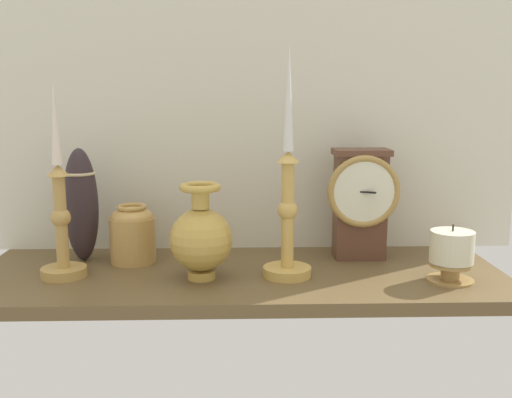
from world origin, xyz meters
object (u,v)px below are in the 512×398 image
brass_vase_bulbous (203,237)px  tall_ceramic_vase (83,204)px  candlestick_tall_center (63,221)px  mantel_clock (362,201)px  candlestick_tall_left (290,210)px  pillar_candle_front (453,254)px  brass_vase_jar (134,233)px

brass_vase_bulbous → tall_ceramic_vase: bearing=152.5°
candlestick_tall_center → brass_vase_bulbous: (25.50, -1.83, -2.85)cm
mantel_clock → candlestick_tall_left: 19.65cm
brass_vase_bulbous → pillar_candle_front: bearing=-3.4°
candlestick_tall_center → mantel_clock: bearing=10.7°
brass_vase_jar → candlestick_tall_center: bearing=-140.2°
pillar_candle_front → tall_ceramic_vase: (-69.61, 15.52, 6.49)cm
candlestick_tall_left → pillar_candle_front: 30.36cm
brass_vase_jar → pillar_candle_front: (59.31, -13.81, -1.01)cm
candlestick_tall_left → mantel_clock: bearing=36.6°
brass_vase_jar → pillar_candle_front: brass_vase_jar is taller
mantel_clock → brass_vase_bulbous: 34.19cm
candlestick_tall_left → candlestick_tall_center: candlestick_tall_left is taller
candlestick_tall_center → brass_vase_jar: (11.15, 9.30, -4.57)cm
brass_vase_bulbous → brass_vase_jar: bearing=142.2°
brass_vase_bulbous → pillar_candle_front: 45.12cm
candlestick_tall_center → pillar_candle_front: candlestick_tall_center is taller
brass_vase_jar → brass_vase_bulbous: bearing=-37.8°
brass_vase_jar → tall_ceramic_vase: bearing=170.6°
brass_vase_bulbous → tall_ceramic_vase: size_ratio=0.77×
candlestick_tall_center → tall_ceramic_vase: size_ratio=1.54×
candlestick_tall_left → tall_ceramic_vase: candlestick_tall_left is taller
brass_vase_bulbous → pillar_candle_front: brass_vase_bulbous is taller
candlestick_tall_center → pillar_candle_front: bearing=-3.7°
mantel_clock → brass_vase_jar: (-45.84, -1.52, -5.85)cm
tall_ceramic_vase → brass_vase_jar: bearing=-9.4°
mantel_clock → tall_ceramic_vase: tall_ceramic_vase is taller
candlestick_tall_center → brass_vase_bulbous: size_ratio=2.00×
mantel_clock → pillar_candle_front: size_ratio=2.15×
brass_vase_jar → tall_ceramic_vase: tall_ceramic_vase is taller
mantel_clock → brass_vase_bulbous: mantel_clock is taller
mantel_clock → brass_vase_bulbous: size_ratio=1.27×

